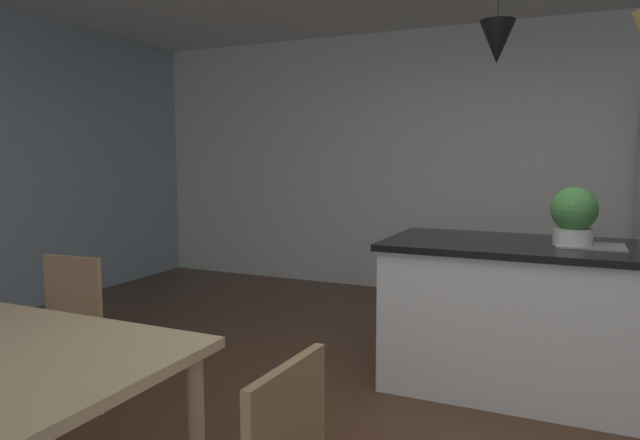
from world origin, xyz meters
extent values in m
cube|color=white|center=(0.00, 3.26, 1.35)|extent=(10.00, 0.12, 2.70)
cylinder|color=#D1B284|center=(-0.68, -0.93, 0.36)|extent=(0.06, 0.06, 0.72)
cube|color=#A87F56|center=(-1.92, -0.53, 0.43)|extent=(0.42, 0.42, 0.04)
cube|color=white|center=(-1.92, -0.53, 0.47)|extent=(0.38, 0.38, 0.03)
cube|color=#A87F56|center=(-1.93, -0.35, 0.66)|extent=(0.38, 0.05, 0.42)
cylinder|color=#A87F56|center=(-1.74, -0.69, 0.21)|extent=(0.04, 0.04, 0.41)
cylinder|color=#A87F56|center=(-1.76, -0.35, 0.21)|extent=(0.04, 0.04, 0.41)
cylinder|color=#A87F56|center=(-2.10, -0.37, 0.21)|extent=(0.04, 0.04, 0.41)
cube|color=white|center=(0.50, 0.98, 0.44)|extent=(1.96, 0.83, 0.88)
cube|color=black|center=(0.50, 0.98, 0.88)|extent=(2.02, 0.89, 0.04)
cube|color=gray|center=(0.66, 0.98, 0.91)|extent=(0.36, 0.30, 0.01)
cone|color=black|center=(0.11, 0.98, 2.08)|extent=(0.21, 0.21, 0.25)
cylinder|color=beige|center=(0.56, 0.98, 0.95)|extent=(0.22, 0.22, 0.10)
sphere|color=#478C42|center=(0.56, 0.98, 1.11)|extent=(0.26, 0.26, 0.26)
camera|label=1|loc=(0.56, -2.56, 1.41)|focal=31.72mm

